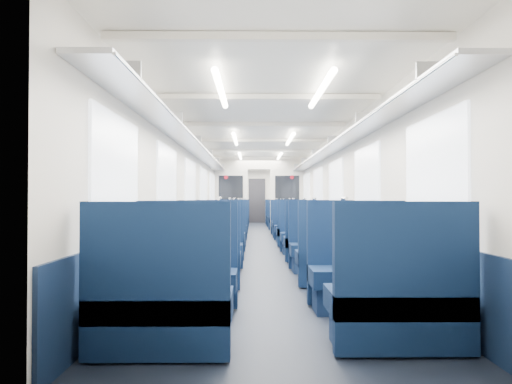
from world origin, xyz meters
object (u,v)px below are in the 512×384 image
Objects in this scene: seat_11 at (305,236)px; seat_1 at (399,303)px; seat_15 at (293,228)px; seat_9 at (313,242)px; seat_4 at (200,261)px; seat_0 at (160,307)px; seat_23 at (280,219)px; seat_27 at (277,216)px; seat_17 at (290,226)px; seat_8 at (217,241)px; seat_13 at (298,232)px; seat_16 at (230,226)px; end_door at (257,201)px; seat_2 at (185,278)px; bulkhead at (259,194)px; seat_12 at (224,232)px; seat_26 at (238,216)px; seat_24 at (237,217)px; seat_25 at (278,217)px; seat_10 at (221,236)px; seat_7 at (322,249)px; seat_14 at (228,228)px; seat_6 at (210,249)px; seat_5 at (337,259)px; seat_20 at (234,220)px; seat_22 at (236,219)px; seat_21 at (282,220)px; seat_18 at (232,223)px; seat_3 at (359,275)px.

seat_1 is at bearing -90.00° from seat_11.
seat_11 and seat_15 have the same top height.
seat_4 is at bearing -125.81° from seat_9.
seat_23 is at bearing 83.10° from seat_0.
seat_17 is at bearing -90.00° from seat_27.
seat_8 and seat_13 have the same top height.
seat_16 is 1.00× the size of seat_27.
seat_17 is 6.72m from seat_27.
end_door is at bearing 86.20° from seat_8.
seat_2 is 1.00× the size of seat_13.
bulkhead is at bearing -106.22° from seat_23.
seat_12 is 2.11m from seat_15.
seat_8 is at bearing -90.00° from seat_26.
seat_24 is at bearing 90.00° from seat_8.
seat_8 is 1.00× the size of seat_25.
seat_9 and seat_12 have the same top height.
seat_0 is at bearing -90.00° from seat_2.
end_door is 1.84× the size of seat_2.
seat_10 is at bearing -99.25° from bulkhead.
seat_25 is (0.83, -2.45, -0.67)m from end_door.
seat_16 and seat_24 have the same top height.
seat_4 is at bearing -93.17° from end_door.
seat_0 and seat_17 have the same top height.
seat_7 is at bearing -83.51° from bulkhead.
seat_13 is at bearing -90.00° from seat_15.
seat_6 is at bearing -90.00° from seat_14.
seat_1 is 2.34m from seat_5.
seat_1 and seat_4 have the same top height.
bulkhead reaches higher than seat_11.
seat_20 is 1.00× the size of seat_22.
seat_15 is 1.00× the size of seat_22.
seat_13 and seat_21 have the same top height.
seat_9 is 10.39m from seat_24.
seat_27 is (1.66, -0.09, 0.00)m from seat_26.
seat_7 is 3.40m from seat_13.
bulkhead is 10.94m from seat_0.
seat_0 and seat_7 have the same top height.
seat_24 is at bearing 90.00° from seat_22.
bulkhead is 7.40m from seat_7.
seat_6 is 11.36m from seat_25.
seat_1 and seat_6 have the same top height.
seat_18 is (-1.66, 10.36, 0.00)m from seat_1.
seat_6 is at bearing 179.70° from seat_7.
seat_1 is 1.00× the size of seat_21.
seat_6 and seat_18 have the same top height.
seat_11 is at bearing -75.91° from seat_20.
seat_5 is 4.77m from seat_12.
seat_21 is at bearing 62.64° from seat_16.
seat_8 is (-1.66, 3.49, 0.00)m from seat_3.
seat_16 is 1.00× the size of seat_24.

